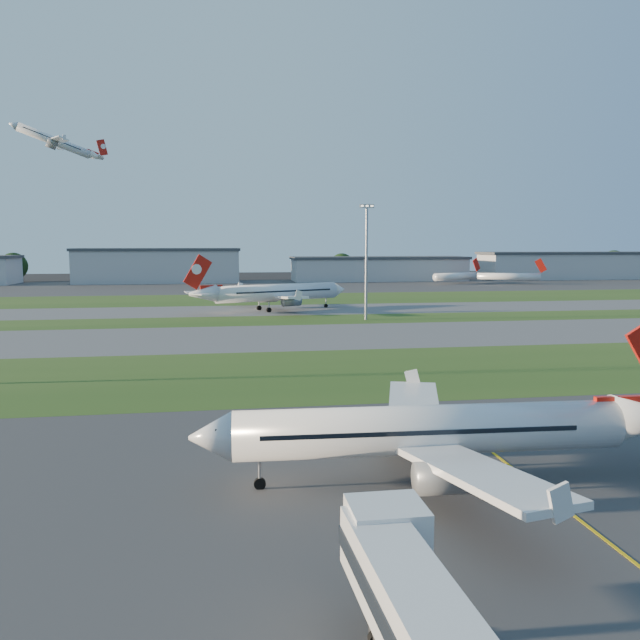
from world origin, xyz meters
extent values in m
plane|color=black|center=(0.00, 0.00, 0.00)|extent=(700.00, 700.00, 0.00)
cube|color=#333335|center=(0.00, 0.00, 0.01)|extent=(300.00, 70.00, 0.01)
cube|color=#254617|center=(0.00, 52.00, 0.01)|extent=(300.00, 34.00, 0.01)
cube|color=#515154|center=(0.00, 85.00, 0.01)|extent=(300.00, 32.00, 0.01)
cube|color=#254617|center=(0.00, 110.00, 0.01)|extent=(300.00, 18.00, 0.01)
cube|color=#515154|center=(0.00, 132.00, 0.01)|extent=(300.00, 26.00, 0.01)
cube|color=#254617|center=(0.00, 165.00, 0.01)|extent=(300.00, 40.00, 0.01)
cube|color=#333335|center=(0.00, 225.00, 0.01)|extent=(400.00, 80.00, 0.01)
cube|color=gold|center=(5.00, 0.00, 0.00)|extent=(0.25, 60.00, 0.02)
cube|color=silver|center=(-9.50, -2.60, 4.00)|extent=(3.40, 3.00, 3.00)
cylinder|color=gray|center=(-9.50, -4.50, 1.60)|extent=(0.70, 0.70, 3.20)
cube|color=black|center=(-9.50, -4.50, 0.35)|extent=(2.20, 1.20, 0.70)
cylinder|color=silver|center=(-2.28, 13.00, 3.89)|extent=(27.93, 4.64, 3.52)
cube|color=silver|center=(-1.65, 5.55, 3.43)|extent=(6.90, 14.46, 1.43)
cube|color=silver|center=(-1.05, 20.37, 3.43)|extent=(7.91, 14.51, 1.43)
cylinder|color=gray|center=(-2.96, 7.65, 2.41)|extent=(3.98, 2.29, 2.13)
cylinder|color=gray|center=(-2.52, 18.39, 2.41)|extent=(3.98, 2.29, 2.13)
cylinder|color=silver|center=(-2.98, 131.11, 4.70)|extent=(32.75, 16.39, 4.25)
cube|color=#B1140B|center=(-22.73, 123.23, 10.41)|extent=(6.89, 3.05, 8.47)
cube|color=silver|center=(-7.34, 139.01, 4.14)|extent=(13.89, 16.56, 1.73)
cube|color=silver|center=(-0.70, 122.38, 4.14)|extent=(7.25, 17.31, 1.73)
cylinder|color=gray|center=(-4.87, 137.34, 2.91)|extent=(5.32, 4.13, 2.57)
cylinder|color=gray|center=(-0.05, 125.29, 2.91)|extent=(5.32, 4.13, 2.57)
cylinder|color=silver|center=(-80.00, 229.71, 56.32)|extent=(26.45, 11.39, 3.38)
cube|color=#B1140B|center=(-63.90, 234.88, 60.86)|extent=(5.59, 2.06, 6.73)
cube|color=silver|center=(-76.97, 223.21, 55.88)|extent=(10.44, 13.45, 1.37)
cube|color=silver|center=(-81.33, 236.76, 55.88)|extent=(4.88, 13.58, 1.37)
cylinder|color=gray|center=(-78.84, 224.66, 54.90)|extent=(4.18, 3.09, 2.05)
cylinder|color=gray|center=(-82.00, 234.49, 54.90)|extent=(4.18, 3.09, 2.05)
cylinder|color=silver|center=(82.22, 227.34, 3.20)|extent=(24.51, 14.92, 3.20)
cube|color=#B1140B|center=(93.73, 233.38, 8.00)|extent=(4.72, 2.67, 6.16)
cylinder|color=silver|center=(103.06, 221.07, 3.20)|extent=(25.85, 10.37, 3.20)
cube|color=#B1140B|center=(115.54, 217.42, 8.00)|extent=(5.05, 1.74, 6.16)
cylinder|color=gray|center=(15.00, 108.00, 12.50)|extent=(0.60, 0.60, 25.00)
cube|color=gray|center=(15.00, 108.00, 25.40)|extent=(3.20, 0.50, 0.80)
cube|color=#FFF2CC|center=(15.00, 108.00, 25.40)|extent=(2.80, 0.70, 0.35)
cube|color=#A2A4AA|center=(-45.00, 255.00, 7.00)|extent=(70.00, 22.00, 14.00)
cube|color=#383A3F|center=(-45.00, 255.00, 14.60)|extent=(71.40, 23.00, 1.20)
cube|color=#A2A4AA|center=(55.00, 255.00, 5.00)|extent=(80.00, 22.00, 10.00)
cube|color=#383A3F|center=(55.00, 255.00, 10.60)|extent=(81.60, 23.00, 1.20)
cube|color=#A2A4AA|center=(155.00, 255.00, 6.00)|extent=(95.00, 22.00, 12.00)
cube|color=#383A3F|center=(155.00, 255.00, 12.60)|extent=(96.90, 23.00, 1.20)
cylinder|color=black|center=(-110.00, 270.00, 2.20)|extent=(1.00, 1.00, 4.40)
sphere|color=black|center=(-110.00, 270.00, 7.15)|extent=(12.10, 12.10, 12.10)
cylinder|color=black|center=(-20.00, 266.00, 1.80)|extent=(1.00, 1.00, 3.60)
sphere|color=black|center=(-20.00, 266.00, 5.85)|extent=(9.90, 9.90, 9.90)
cylinder|color=black|center=(40.00, 269.00, 2.10)|extent=(1.00, 1.00, 4.20)
sphere|color=black|center=(40.00, 269.00, 6.83)|extent=(11.55, 11.55, 11.55)
cylinder|color=black|center=(115.00, 267.00, 1.90)|extent=(1.00, 1.00, 3.80)
sphere|color=black|center=(115.00, 267.00, 6.17)|extent=(10.45, 10.45, 10.45)
cylinder|color=black|center=(185.00, 271.00, 2.30)|extent=(1.00, 1.00, 4.60)
sphere|color=black|center=(185.00, 271.00, 7.48)|extent=(12.65, 12.65, 12.65)
camera|label=1|loc=(-16.53, -28.52, 17.08)|focal=35.00mm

